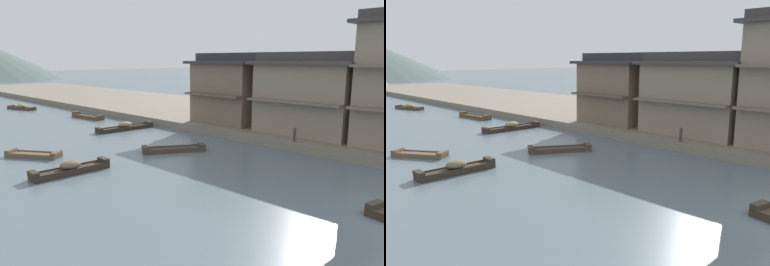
# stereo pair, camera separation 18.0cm
# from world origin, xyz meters

# --- Properties ---
(riverbank_right) EXTENTS (18.00, 110.00, 0.67)m
(riverbank_right) POSITION_xyz_m (15.78, 30.00, 0.33)
(riverbank_right) COLOR slate
(riverbank_right) RESTS_ON ground
(boat_moored_nearest) EXTENTS (4.18, 3.16, 0.46)m
(boat_moored_nearest) POSITION_xyz_m (1.08, 15.03, 0.15)
(boat_moored_nearest) COLOR #423328
(boat_moored_nearest) RESTS_ON ground
(boat_moored_second) EXTENTS (2.17, 4.54, 0.69)m
(boat_moored_second) POSITION_xyz_m (2.25, 45.09, 0.24)
(boat_moored_second) COLOR #423328
(boat_moored_second) RESTS_ON ground
(boat_moored_third) EXTENTS (2.86, 3.54, 0.43)m
(boat_moored_third) POSITION_xyz_m (-6.39, 20.40, 0.15)
(boat_moored_third) COLOR brown
(boat_moored_third) RESTS_ON ground
(boat_moored_far) EXTENTS (4.48, 1.10, 0.75)m
(boat_moored_far) POSITION_xyz_m (-6.40, 15.32, 0.26)
(boat_moored_far) COLOR #33281E
(boat_moored_far) RESTS_ON ground
(boat_midriver_drifting) EXTENTS (5.54, 1.44, 0.76)m
(boat_midriver_drifting) POSITION_xyz_m (3.42, 24.15, 0.25)
(boat_midriver_drifting) COLOR #33281E
(boat_midriver_drifting) RESTS_ON ground
(boat_midriver_upstream) EXTENTS (1.46, 4.64, 0.54)m
(boat_midriver_upstream) POSITION_xyz_m (4.48, 32.61, 0.18)
(boat_midriver_upstream) COLOR brown
(boat_midriver_upstream) RESTS_ON ground
(house_waterfront_second) EXTENTS (5.79, 8.18, 6.14)m
(house_waterfront_second) POSITION_xyz_m (10.61, 10.15, 3.67)
(house_waterfront_second) COLOR gray
(house_waterfront_second) RESTS_ON riverbank_right
(house_waterfront_tall) EXTENTS (7.06, 6.85, 6.14)m
(house_waterfront_tall) POSITION_xyz_m (11.25, 17.79, 3.67)
(house_waterfront_tall) COLOR #75604C
(house_waterfront_tall) RESTS_ON riverbank_right
(mooring_post_dock_mid) EXTENTS (0.20, 0.20, 0.94)m
(mooring_post_dock_mid) POSITION_xyz_m (7.13, 9.28, 1.14)
(mooring_post_dock_mid) COLOR #473828
(mooring_post_dock_mid) RESTS_ON riverbank_right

